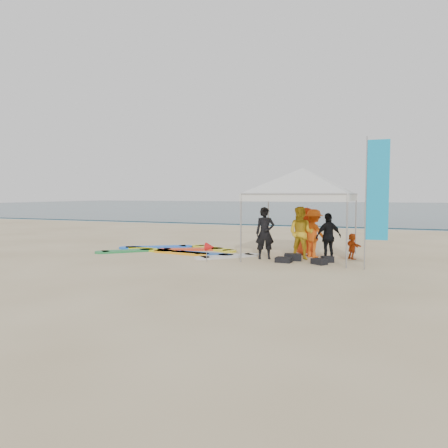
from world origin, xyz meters
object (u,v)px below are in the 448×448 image
person_orange_b (306,231)px  marker_pennant (210,247)px  person_yellow (301,233)px  person_black_b (328,237)px  surfboard_spread (180,251)px  canopy_tent (303,168)px  feather_flag (377,192)px  person_orange_a (314,233)px  person_seated (352,246)px  person_black_a (265,233)px

person_orange_b → marker_pennant: (-2.60, -2.70, -0.37)m
person_yellow → person_black_b: 0.92m
person_yellow → surfboard_spread: (-4.68, 0.27, -0.86)m
canopy_tent → person_black_b: bearing=-21.7°
marker_pennant → feather_flag: bearing=4.1°
marker_pennant → person_orange_a: bearing=38.3°
person_orange_a → feather_flag: 3.21m
person_orange_a → marker_pennant: (-2.93, -2.32, -0.34)m
person_seated → person_black_b: bearing=101.0°
person_orange_b → person_seated: person_orange_b is taller
person_black_a → surfboard_spread: person_black_a is taller
canopy_tent → feather_flag: 3.09m
person_yellow → person_black_b: bearing=7.9°
feather_flag → marker_pennant: (-5.04, -0.36, -1.78)m
person_orange_a → surfboard_spread: size_ratio=0.29×
person_black_a → person_yellow: bearing=-6.1°
person_orange_b → marker_pennant: 3.77m
person_orange_b → canopy_tent: canopy_tent is taller
canopy_tent → feather_flag: (2.46, -1.68, -0.81)m
person_orange_a → person_black_a: bearing=63.4°
person_orange_b → marker_pennant: bearing=53.8°
person_black_b → person_orange_b: 1.39m
person_black_b → person_black_a: bearing=-30.1°
person_seated → feather_flag: feather_flag is taller
person_orange_b → marker_pennant: size_ratio=2.70×
person_yellow → person_seated: (1.61, 0.70, -0.45)m
person_yellow → person_seated: person_yellow is taller
person_black_a → person_seated: size_ratio=2.01×
person_yellow → marker_pennant: bearing=-139.5°
surfboard_spread → canopy_tent: bearing=1.4°
person_orange_a → person_seated: 1.36m
person_black_a → person_seated: person_black_a is taller
feather_flag → person_black_a: bearing=164.9°
person_yellow → person_seated: size_ratio=2.03×
canopy_tent → feather_flag: bearing=-34.4°
canopy_tent → feather_flag: feather_flag is taller
marker_pennant → surfboard_spread: marker_pennant is taller
person_black_a → person_orange_a: 1.77m
surfboard_spread → person_yellow: bearing=-3.3°
canopy_tent → marker_pennant: canopy_tent is taller
marker_pennant → surfboard_spread: size_ratio=0.11×
canopy_tent → marker_pennant: (-2.58, -2.05, -2.59)m
person_black_a → person_yellow: person_yellow is taller
person_orange_a → person_orange_b: size_ratio=0.97×
person_yellow → canopy_tent: bearing=104.5°
person_seated → canopy_tent: (-1.65, -0.32, 2.64)m
person_orange_a → canopy_tent: size_ratio=0.36×
marker_pennant → surfboard_spread: 2.86m
person_orange_a → person_orange_b: (-0.33, 0.39, 0.02)m
person_black_b → person_yellow: bearing=-39.7°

